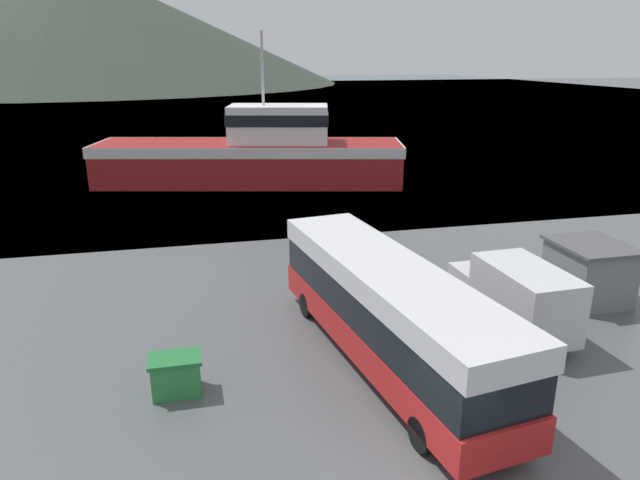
# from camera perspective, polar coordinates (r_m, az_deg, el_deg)

# --- Properties ---
(ground_plane) EXTENTS (400.00, 400.00, 0.00)m
(ground_plane) POSITION_cam_1_polar(r_m,az_deg,el_deg) (14.38, 10.63, -22.28)
(ground_plane) COLOR #515456
(water_surface) EXTENTS (240.00, 240.00, 0.00)m
(water_surface) POSITION_cam_1_polar(r_m,az_deg,el_deg) (148.55, -11.56, 14.17)
(water_surface) COLOR #3D5160
(water_surface) RESTS_ON ground
(hill_backdrop) EXTENTS (167.00, 167.00, 37.49)m
(hill_backdrop) POSITION_cam_1_polar(r_m,az_deg,el_deg) (212.16, -23.02, 19.32)
(hill_backdrop) COLOR #333D33
(hill_backdrop) RESTS_ON ground
(tour_bus) EXTENTS (4.21, 11.83, 3.27)m
(tour_bus) POSITION_cam_1_polar(r_m,az_deg,el_deg) (17.65, 6.72, -6.83)
(tour_bus) COLOR red
(tour_bus) RESTS_ON ground
(delivery_van) EXTENTS (2.23, 5.50, 2.50)m
(delivery_van) POSITION_cam_1_polar(r_m,az_deg,el_deg) (20.92, 18.91, -5.22)
(delivery_van) COLOR silver
(delivery_van) RESTS_ON ground
(fishing_boat) EXTENTS (23.12, 10.53, 10.83)m
(fishing_boat) POSITION_cam_1_polar(r_m,az_deg,el_deg) (43.04, -6.57, 8.59)
(fishing_boat) COLOR maroon
(fishing_boat) RESTS_ON water_surface
(storage_bin) EXTENTS (1.48, 1.01, 1.15)m
(storage_bin) POSITION_cam_1_polar(r_m,az_deg,el_deg) (17.12, -14.19, -12.90)
(storage_bin) COLOR #287F3D
(storage_bin) RESTS_ON ground
(dock_kiosk) EXTENTS (2.62, 2.98, 2.33)m
(dock_kiosk) POSITION_cam_1_polar(r_m,az_deg,el_deg) (24.57, 25.27, -2.88)
(dock_kiosk) COLOR slate
(dock_kiosk) RESTS_ON ground
(small_boat) EXTENTS (3.02, 5.60, 0.93)m
(small_boat) POSITION_cam_1_polar(r_m,az_deg,el_deg) (54.62, -17.11, 8.05)
(small_boat) COLOR #1E5138
(small_boat) RESTS_ON water_surface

